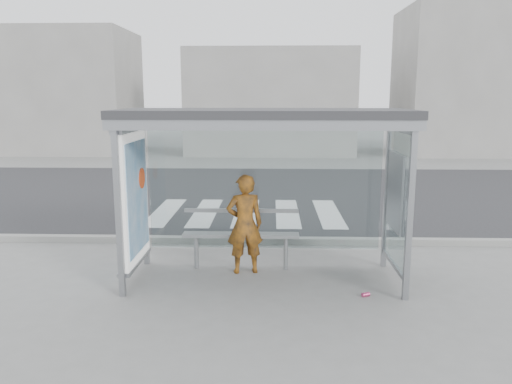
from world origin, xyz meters
TOP-DOWN VIEW (x-y plane):
  - ground at (0.00, 0.00)m, footprint 80.00×80.00m
  - road at (0.00, 7.00)m, footprint 30.00×10.00m
  - curb at (0.00, 1.95)m, footprint 30.00×0.18m
  - crosswalk at (-0.50, 4.50)m, footprint 4.55×3.00m
  - bus_shelter at (-0.37, 0.06)m, footprint 4.25×1.65m
  - building_left at (-10.00, 18.00)m, footprint 6.00×5.00m
  - building_center at (0.00, 18.00)m, footprint 8.00×5.00m
  - building_right at (9.00, 18.00)m, footprint 5.00×5.00m
  - person at (-0.31, 0.34)m, footprint 0.65×0.49m
  - bench at (-0.38, 0.52)m, footprint 1.90×0.30m
  - soda_can at (1.47, -0.61)m, footprint 0.13×0.10m

SIDE VIEW (x-z plane):
  - ground at x=0.00m, z-range 0.00..0.00m
  - crosswalk at x=-0.50m, z-range 0.00..0.00m
  - road at x=0.00m, z-range 0.00..0.01m
  - soda_can at x=1.47m, z-range 0.00..0.06m
  - curb at x=0.00m, z-range 0.00..0.12m
  - bench at x=-0.38m, z-range 0.09..1.07m
  - person at x=-0.31m, z-range 0.00..1.61m
  - bus_shelter at x=-0.37m, z-range 0.67..3.29m
  - building_center at x=0.00m, z-range 0.00..5.00m
  - building_left at x=-10.00m, z-range 0.00..6.00m
  - building_right at x=9.00m, z-range 0.00..7.00m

